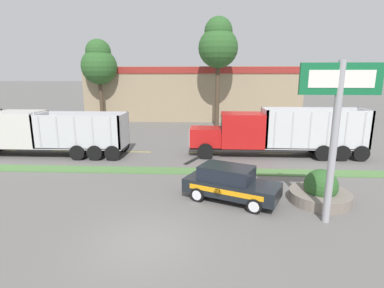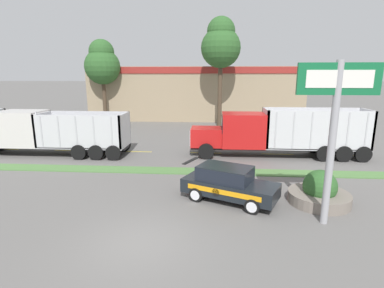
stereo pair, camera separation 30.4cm
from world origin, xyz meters
TOP-DOWN VIEW (x-y plane):
  - ground_plane at (0.00, 0.00)m, footprint 600.00×600.00m
  - grass_verge at (0.00, 8.17)m, footprint 120.00×1.25m
  - centre_line_2 at (-14.17, 12.80)m, footprint 2.40×0.14m
  - centre_line_3 at (-8.77, 12.80)m, footprint 2.40×0.14m
  - centre_line_4 at (-3.37, 12.80)m, footprint 2.40×0.14m
  - centre_line_5 at (2.03, 12.80)m, footprint 2.40×0.14m
  - centre_line_6 at (7.43, 12.80)m, footprint 2.40×0.14m
  - centre_line_7 at (12.83, 12.80)m, footprint 2.40×0.14m
  - dump_truck_lead at (-10.63, 11.55)m, footprint 11.67×2.75m
  - dump_truck_mid at (6.16, 12.20)m, footprint 12.49×2.57m
  - rally_car at (3.28, 3.95)m, footprint 4.72×3.41m
  - store_sign_post at (7.02, 1.99)m, footprint 2.95×0.28m
  - stone_planter at (7.48, 3.95)m, footprint 2.77×2.77m
  - traffic_cone at (3.27, 5.56)m, footprint 0.52×0.52m
  - store_building_backdrop at (0.14, 34.05)m, footprint 27.42×12.10m
  - tree_behind_left at (3.25, 24.89)m, footprint 4.34×4.34m
  - tree_behind_centre at (-10.92, 27.07)m, footprint 4.26×4.26m

SIDE VIEW (x-z plane):
  - ground_plane at x=0.00m, z-range 0.00..0.00m
  - centre_line_2 at x=-14.17m, z-range 0.00..0.01m
  - centre_line_3 at x=-8.77m, z-range 0.00..0.01m
  - centre_line_4 at x=-3.37m, z-range 0.00..0.01m
  - centre_line_5 at x=2.03m, z-range 0.00..0.01m
  - centre_line_6 at x=7.43m, z-range 0.00..0.01m
  - centre_line_7 at x=12.83m, z-range 0.00..0.01m
  - grass_verge at x=0.00m, z-range 0.00..0.06m
  - traffic_cone at x=3.27m, z-range -0.01..0.52m
  - stone_planter at x=7.48m, z-range -0.27..1.31m
  - rally_car at x=3.28m, z-range 0.01..1.70m
  - dump_truck_lead at x=-10.63m, z-range -0.01..3.28m
  - dump_truck_mid at x=6.16m, z-range -0.10..3.38m
  - store_building_backdrop at x=0.14m, z-range 0.00..6.87m
  - store_sign_post at x=7.02m, z-range 1.34..7.68m
  - tree_behind_centre at x=-10.92m, z-range 2.19..12.21m
  - tree_behind_left at x=3.25m, z-range 3.09..15.08m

